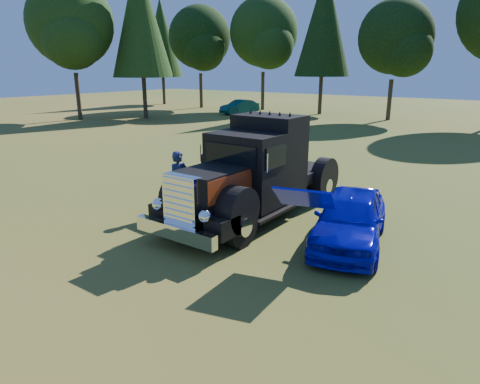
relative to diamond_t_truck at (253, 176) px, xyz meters
name	(u,v)px	position (x,y,z in m)	size (l,w,h in m)	color
ground	(193,229)	(-0.73, -1.89, -1.28)	(120.00, 120.00, 0.00)	#2E5519
treeline	(359,25)	(-7.09, 25.35, 6.43)	(72.10, 24.04, 13.84)	#2D2116
diamond_t_truck	(253,176)	(0.00, 0.00, 0.00)	(3.38, 7.16, 3.00)	black
hotrod_coupe	(350,218)	(3.20, -0.30, -0.57)	(2.69, 4.46, 1.89)	#0723A4
spectator_near	(180,181)	(-2.17, -0.89, -0.32)	(0.70, 0.46, 1.91)	#21334D
spectator_far	(206,178)	(-2.09, 0.31, -0.45)	(0.80, 0.63, 1.66)	#20284A
distant_teal_car	(240,107)	(-18.10, 24.06, -0.60)	(1.44, 4.13, 1.36)	#092936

